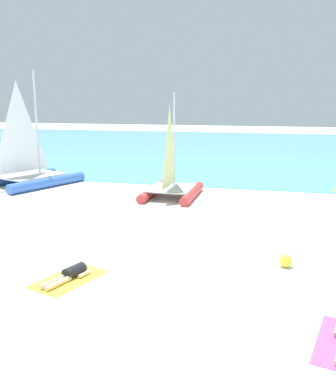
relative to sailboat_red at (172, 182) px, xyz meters
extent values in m
plane|color=white|center=(0.94, 0.03, -0.73)|extent=(120.00, 120.00, 0.00)
cube|color=#5BB2C1|center=(0.94, 22.62, -0.71)|extent=(120.00, 40.00, 0.05)
cylinder|color=#CC3838|center=(-0.99, 0.12, -0.52)|extent=(0.43, 3.76, 0.43)
cylinder|color=#CC3838|center=(0.99, 0.12, -0.52)|extent=(0.43, 3.76, 0.43)
cube|color=silver|center=(0.00, -0.06, -0.27)|extent=(1.97, 2.41, 0.05)
cylinder|color=silver|center=(0.00, 0.48, 1.94)|extent=(0.09, 0.09, 4.48)
pyramid|color=#EAEA99|center=(0.00, -0.41, 1.80)|extent=(0.06, 1.97, 3.76)
cylinder|color=blue|center=(-9.19, 1.47, -0.46)|extent=(2.23, 4.58, 0.54)
cylinder|color=blue|center=(-6.89, 0.56, -0.46)|extent=(2.23, 4.58, 0.54)
cube|color=silver|center=(-8.12, 0.81, -0.16)|extent=(3.40, 3.71, 0.07)
cylinder|color=silver|center=(-7.88, 1.43, 2.61)|extent=(0.11, 0.11, 5.61)
pyramid|color=white|center=(-8.28, 0.40, 2.44)|extent=(0.97, 2.32, 4.71)
cube|color=yellow|center=(-0.27, -9.86, -0.73)|extent=(1.63, 2.15, 0.01)
cylinder|color=black|center=(-0.21, -9.67, -0.57)|extent=(0.48, 0.68, 0.30)
sphere|color=#D8AD84|center=(-0.08, -9.28, -0.57)|extent=(0.22, 0.22, 0.22)
cylinder|color=#D8AD84|center=(-0.49, -10.26, -0.65)|extent=(0.37, 0.79, 0.14)
cylinder|color=#D8AD84|center=(-0.32, -10.31, -0.65)|extent=(0.37, 0.79, 0.14)
cylinder|color=#D8AD84|center=(-0.37, -9.45, -0.66)|extent=(0.23, 0.46, 0.10)
cylinder|color=#D8AD84|center=(0.05, -9.59, -0.66)|extent=(0.23, 0.46, 0.10)
sphere|color=yellow|center=(5.14, -7.61, -0.55)|extent=(0.36, 0.36, 0.36)
camera|label=1|loc=(4.72, -18.95, 3.75)|focal=39.22mm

